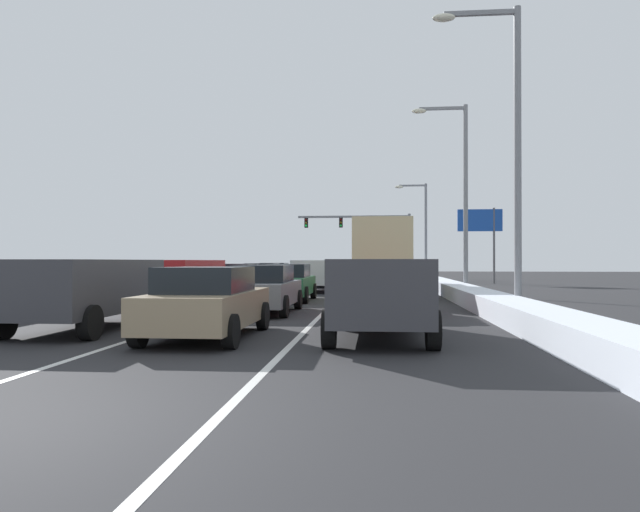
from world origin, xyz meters
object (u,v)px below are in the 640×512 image
object	(u,v)px
box_truck_right_lane_third	(382,255)
suv_silver_center_lane_fourth	(315,273)
sedan_maroon_right_lane_fourth	(376,276)
sedan_navy_left_lane_third	(237,280)
sedan_gray_center_lane_second	(263,289)
suv_black_center_lane_fifth	(323,271)
sedan_green_center_lane_third	(288,282)
sedan_maroon_left_lane_fourth	(263,276)
traffic_light_gantry	(369,229)
suv_red_left_lane_second	(180,279)
street_lamp_right_near	(507,133)
suv_charcoal_right_lane_nearest	(380,290)
sedan_red_right_lane_second	(384,289)
sedan_tan_center_lane_nearest	(207,302)
street_lamp_right_far	(421,222)
sedan_white_left_lane_fifth	(275,274)
suv_charcoal_left_lane_nearest	(86,287)
sedan_white_right_lane_fifth	(377,274)
roadside_sign_right	(480,228)
street_lamp_right_mid	(459,183)

from	to	relation	value
box_truck_right_lane_third	suv_silver_center_lane_fourth	distance (m)	6.14
sedan_maroon_right_lane_fourth	sedan_navy_left_lane_third	distance (m)	9.70
sedan_gray_center_lane_second	suv_black_center_lane_fifth	xyz separation A→B (m)	(0.15, 19.15, 0.25)
sedan_green_center_lane_third	sedan_maroon_left_lane_fourth	size ratio (longest dim) A/B	1.00
sedan_maroon_right_lane_fourth	traffic_light_gantry	bearing A→B (deg)	91.48
sedan_green_center_lane_third	suv_red_left_lane_second	size ratio (longest dim) A/B	0.92
sedan_green_center_lane_third	street_lamp_right_near	bearing A→B (deg)	-36.66
suv_charcoal_right_lane_nearest	sedan_red_right_lane_second	bearing A→B (deg)	88.46
sedan_gray_center_lane_second	sedan_maroon_right_lane_fourth	bearing A→B (deg)	77.63
sedan_tan_center_lane_nearest	suv_red_left_lane_second	size ratio (longest dim) A/B	0.92
sedan_gray_center_lane_second	suv_black_center_lane_fifth	size ratio (longest dim) A/B	0.92
sedan_gray_center_lane_second	street_lamp_right_far	size ratio (longest dim) A/B	0.56
sedan_navy_left_lane_third	sedan_white_left_lane_fifth	distance (m)	13.05
suv_red_left_lane_second	box_truck_right_lane_third	bearing A→B (deg)	39.59
suv_red_left_lane_second	suv_charcoal_left_lane_nearest	bearing A→B (deg)	-89.50
box_truck_right_lane_third	suv_black_center_lane_fifth	xyz separation A→B (m)	(-3.63, 11.33, -0.88)
sedan_tan_center_lane_nearest	suv_charcoal_left_lane_nearest	xyz separation A→B (m)	(-3.23, 1.05, 0.25)
sedan_gray_center_lane_second	suv_silver_center_lane_fourth	distance (m)	12.81
suv_charcoal_right_lane_nearest	sedan_maroon_left_lane_fourth	size ratio (longest dim) A/B	1.09
sedan_white_right_lane_fifth	traffic_light_gantry	size ratio (longest dim) A/B	0.41
sedan_navy_left_lane_third	roadside_sign_right	world-z (taller)	roadside_sign_right
suv_red_left_lane_second	street_lamp_right_mid	world-z (taller)	street_lamp_right_mid
sedan_red_right_lane_second	street_lamp_right_near	world-z (taller)	street_lamp_right_near
suv_silver_center_lane_fourth	suv_charcoal_left_lane_nearest	world-z (taller)	same
sedan_white_right_lane_fifth	roadside_sign_right	distance (m)	8.68
box_truck_right_lane_third	sedan_maroon_right_lane_fourth	xyz separation A→B (m)	(-0.25, 8.26, -1.14)
sedan_navy_left_lane_third	traffic_light_gantry	world-z (taller)	traffic_light_gantry
sedan_white_right_lane_fifth	sedan_tan_center_lane_nearest	xyz separation A→B (m)	(-3.68, -28.23, 0.00)
sedan_tan_center_lane_nearest	street_lamp_right_far	size ratio (longest dim) A/B	0.56
sedan_gray_center_lane_second	street_lamp_right_near	bearing A→B (deg)	0.38
sedan_tan_center_lane_nearest	sedan_navy_left_lane_third	xyz separation A→B (m)	(-2.93, 14.88, 0.00)
suv_silver_center_lane_fourth	traffic_light_gantry	size ratio (longest dim) A/B	0.45
sedan_navy_left_lane_third	traffic_light_gantry	size ratio (longest dim) A/B	0.41
sedan_navy_left_lane_third	suv_charcoal_left_lane_nearest	bearing A→B (deg)	-91.23
sedan_green_center_lane_third	sedan_navy_left_lane_third	size ratio (longest dim) A/B	1.00
suv_silver_center_lane_fourth	sedan_white_left_lane_fifth	distance (m)	9.87
suv_charcoal_right_lane_nearest	suv_silver_center_lane_fourth	xyz separation A→B (m)	(-3.31, 18.39, 0.00)
sedan_white_right_lane_fifth	street_lamp_right_far	size ratio (longest dim) A/B	0.56
sedan_maroon_right_lane_fourth	suv_charcoal_right_lane_nearest	bearing A→B (deg)	-89.81
suv_silver_center_lane_fourth	street_lamp_right_near	bearing A→B (deg)	-60.60
sedan_maroon_right_lane_fourth	sedan_white_left_lane_fifth	xyz separation A→B (m)	(-6.96, 5.86, 0.00)
suv_charcoal_right_lane_nearest	roadside_sign_right	distance (m)	31.91
street_lamp_right_far	roadside_sign_right	world-z (taller)	street_lamp_right_far
suv_silver_center_lane_fourth	street_lamp_right_near	xyz separation A→B (m)	(7.19, -12.75, 4.50)
suv_charcoal_left_lane_nearest	suv_red_left_lane_second	size ratio (longest dim) A/B	1.00
street_lamp_right_near	sedan_white_right_lane_fifth	bearing A→B (deg)	99.85
suv_red_left_lane_second	street_lamp_right_far	bearing A→B (deg)	69.87
sedan_gray_center_lane_second	roadside_sign_right	bearing A→B (deg)	66.34
traffic_light_gantry	street_lamp_right_mid	distance (m)	28.75
suv_silver_center_lane_fourth	sedan_white_left_lane_fifth	size ratio (longest dim) A/B	1.09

